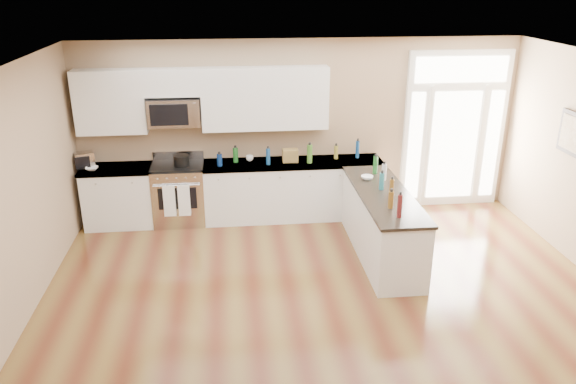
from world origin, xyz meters
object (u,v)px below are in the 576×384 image
Objects in this scene: kitchen_range at (179,193)px; stockpot at (181,160)px; toaster_oven at (84,160)px; peninsula_cabinet at (382,226)px.

kitchen_range is 4.54× the size of stockpot.
toaster_oven reaches higher than stockpot.
stockpot is at bearing -31.97° from kitchen_range.
peninsula_cabinet is 3.22m from kitchen_range.
kitchen_range is at bearing -23.29° from toaster_oven.
kitchen_range is at bearing 153.31° from peninsula_cabinet.
stockpot reaches higher than kitchen_range.
stockpot reaches higher than peninsula_cabinet.
kitchen_range is at bearing 148.03° from stockpot.
toaster_oven is (-4.28, 1.51, 0.62)m from peninsula_cabinet.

